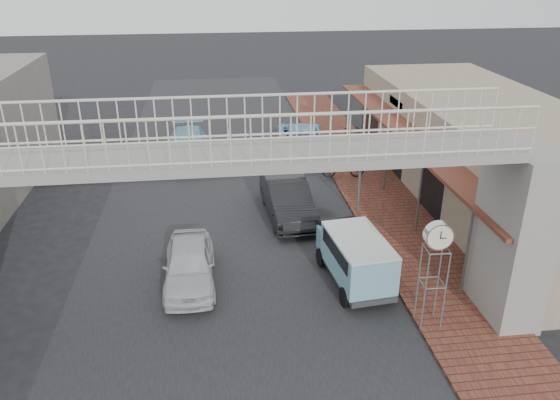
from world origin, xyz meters
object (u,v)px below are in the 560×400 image
object	(u,v)px
angkot_curb	(300,136)
motorcycle_far	(351,137)
white_hatchback	(189,264)
motorcycle_near	(343,167)
street_clock	(438,241)
angkot_van	(356,253)
angkot_far	(189,145)
arrow_sign	(380,154)
dark_sedan	(288,199)

from	to	relation	value
angkot_curb	motorcycle_far	bearing A→B (deg)	177.35
white_hatchback	motorcycle_far	world-z (taller)	white_hatchback
motorcycle_near	angkot_curb	bearing A→B (deg)	19.75
motorcycle_near	street_clock	xyz separation A→B (m)	(-0.16, -11.00, 2.07)
angkot_curb	motorcycle_far	world-z (taller)	angkot_curb
white_hatchback	motorcycle_far	size ratio (longest dim) A/B	2.12
white_hatchback	angkot_van	bearing A→B (deg)	-7.86
angkot_van	motorcycle_far	size ratio (longest dim) A/B	1.95
white_hatchback	angkot_curb	xyz separation A→B (m)	(5.52, 12.47, 0.04)
street_clock	angkot_far	bearing A→B (deg)	117.27
motorcycle_far	angkot_van	bearing A→B (deg)	151.20
angkot_far	arrow_sign	world-z (taller)	arrow_sign
angkot_far	street_clock	size ratio (longest dim) A/B	1.57
dark_sedan	motorcycle_near	xyz separation A→B (m)	(3.07, 3.62, -0.13)
angkot_curb	angkot_van	xyz separation A→B (m)	(-0.39, -13.16, 0.37)
angkot_far	angkot_van	world-z (taller)	angkot_van
street_clock	angkot_curb	bearing A→B (deg)	96.08
white_hatchback	motorcycle_far	xyz separation A→B (m)	(8.17, 12.11, -0.01)
white_hatchback	angkot_curb	size ratio (longest dim) A/B	0.77
white_hatchback	arrow_sign	world-z (taller)	arrow_sign
angkot_van	angkot_far	bearing A→B (deg)	107.71
angkot_far	street_clock	world-z (taller)	street_clock
angkot_van	motorcycle_far	distance (m)	13.15
angkot_curb	arrow_sign	xyz separation A→B (m)	(1.73, -8.35, 1.82)
motorcycle_near	dark_sedan	bearing A→B (deg)	143.85
motorcycle_far	street_clock	distance (m)	15.36
angkot_far	arrow_sign	size ratio (longest dim) A/B	1.63
motorcycle_near	angkot_van	bearing A→B (deg)	173.40
arrow_sign	white_hatchback	bearing A→B (deg)	-143.56
angkot_far	angkot_van	xyz separation A→B (m)	(5.45, -12.37, 0.36)
white_hatchback	street_clock	xyz separation A→B (m)	(6.62, -3.04, 2.02)
dark_sedan	angkot_far	size ratio (longest dim) A/B	0.92
angkot_curb	motorcycle_near	world-z (taller)	angkot_curb
angkot_far	motorcycle_far	bearing A→B (deg)	0.28
angkot_far	angkot_van	distance (m)	13.52
angkot_van	street_clock	world-z (taller)	street_clock
motorcycle_near	arrow_sign	size ratio (longest dim) A/B	0.66
angkot_far	arrow_sign	xyz separation A→B (m)	(7.57, -7.56, 1.81)
white_hatchback	angkot_van	size ratio (longest dim) A/B	1.09
angkot_far	motorcycle_far	distance (m)	8.50
dark_sedan	arrow_sign	bearing A→B (deg)	-7.10
angkot_van	arrow_sign	xyz separation A→B (m)	(2.12, 4.81, 1.45)
dark_sedan	angkot_curb	distance (m)	8.33
angkot_far	motorcycle_near	xyz separation A→B (m)	(7.10, -3.73, -0.09)
angkot_curb	arrow_sign	bearing A→B (deg)	106.96
angkot_far	motorcycle_far	size ratio (longest dim) A/B	2.67
angkot_far	street_clock	bearing A→B (deg)	-67.29
angkot_van	motorcycle_near	bearing A→B (deg)	73.13
motorcycle_far	angkot_curb	bearing A→B (deg)	66.64
dark_sedan	angkot_van	size ratio (longest dim) A/B	1.26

